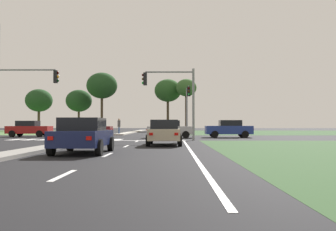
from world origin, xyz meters
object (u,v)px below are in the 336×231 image
at_px(car_maroon_third, 88,129).
at_px(treeline_fifth, 168,91).
at_px(car_red_fourth, 29,129).
at_px(traffic_signal_near_left, 17,89).
at_px(pedestrian_at_median, 119,124).
at_px(treeline_second, 79,101).
at_px(car_silver_sixth, 170,129).
at_px(treeline_fourth, 186,88).
at_px(traffic_signal_far_right, 188,101).
at_px(treeline_near, 39,101).
at_px(traffic_signal_near_right, 174,91).
at_px(car_blue_fifth, 229,129).
at_px(treeline_third, 102,86).
at_px(car_beige_second, 165,132).
at_px(car_navy_near, 83,135).

bearing_deg(car_maroon_third, treeline_fifth, -11.13).
height_order(car_red_fourth, treeline_fifth, treeline_fifth).
bearing_deg(traffic_signal_near_left, pedestrian_at_median, 70.97).
height_order(treeline_second, treeline_fifth, treeline_fifth).
xyz_separation_m(car_silver_sixth, treeline_fourth, (2.67, 34.43, 6.94)).
bearing_deg(car_silver_sixth, traffic_signal_far_right, 163.54).
bearing_deg(treeline_near, treeline_second, -14.34).
relative_size(traffic_signal_near_right, traffic_signal_far_right, 1.04).
height_order(treeline_near, treeline_fifth, treeline_fifth).
bearing_deg(car_maroon_third, car_blue_fifth, -92.21).
bearing_deg(traffic_signal_near_right, treeline_fifth, 91.40).
bearing_deg(treeline_second, treeline_fourth, -2.65).
bearing_deg(car_maroon_third, car_red_fourth, 75.31).
xyz_separation_m(car_maroon_third, car_blue_fifth, (13.10, -0.51, 0.02)).
bearing_deg(treeline_fifth, treeline_third, -155.13).
distance_m(car_red_fourth, car_blue_fifth, 19.43).
height_order(car_beige_second, traffic_signal_near_left, traffic_signal_near_left).
bearing_deg(pedestrian_at_median, car_silver_sixth, 90.42).
distance_m(car_navy_near, car_maroon_third, 20.30).
bearing_deg(car_navy_near, pedestrian_at_median, 95.16).
height_order(traffic_signal_near_right, traffic_signal_far_right, traffic_signal_near_right).
bearing_deg(traffic_signal_near_right, car_beige_second, -95.35).
bearing_deg(pedestrian_at_median, treeline_second, -95.76).
xyz_separation_m(car_navy_near, car_beige_second, (3.23, 6.39, 0.00)).
bearing_deg(car_red_fourth, pedestrian_at_median, 132.57).
relative_size(car_beige_second, car_blue_fifth, 1.06).
relative_size(traffic_signal_far_right, pedestrian_at_median, 2.93).
distance_m(car_maroon_third, treeline_fourth, 35.00).
bearing_deg(car_silver_sixth, car_red_fourth, -103.56).
height_order(car_navy_near, treeline_fourth, treeline_fourth).
xyz_separation_m(car_navy_near, car_red_fourth, (-10.43, 21.48, 0.05)).
xyz_separation_m(car_silver_sixth, pedestrian_at_median, (-6.08, 10.56, 0.43)).
bearing_deg(pedestrian_at_median, treeline_fourth, -139.63).
height_order(car_navy_near, traffic_signal_near_left, traffic_signal_near_left).
distance_m(car_beige_second, traffic_signal_far_right, 18.08).
xyz_separation_m(pedestrian_at_median, treeline_second, (-10.90, 24.78, 4.32)).
distance_m(traffic_signal_near_right, treeline_fourth, 40.01).
bearing_deg(car_blue_fifth, traffic_signal_near_right, 142.27).
xyz_separation_m(treeline_third, treeline_fourth, (14.80, 2.40, -0.24)).
relative_size(car_red_fourth, traffic_signal_near_left, 0.75).
bearing_deg(car_navy_near, treeline_fourth, 83.32).
height_order(treeline_near, treeline_fourth, treeline_fourth).
distance_m(car_beige_second, car_silver_sixth, 11.73).
relative_size(traffic_signal_near_right, treeline_second, 0.71).
xyz_separation_m(car_maroon_third, treeline_third, (-4.43, 30.30, 7.17)).
relative_size(car_red_fourth, treeline_third, 0.41).
xyz_separation_m(car_red_fourth, treeline_fifth, (13.22, 33.97, 6.77)).
height_order(car_blue_fifth, traffic_signal_near_right, traffic_signal_near_right).
xyz_separation_m(car_maroon_third, pedestrian_at_median, (1.62, 8.83, 0.43)).
xyz_separation_m(car_beige_second, treeline_fourth, (2.93, 46.16, 6.98)).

